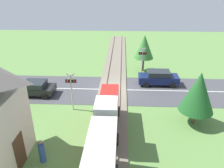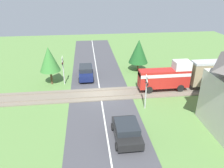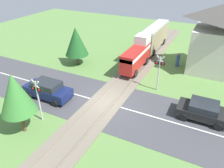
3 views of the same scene
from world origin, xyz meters
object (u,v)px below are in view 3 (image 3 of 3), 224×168
at_px(station_building, 224,40).
at_px(train, 148,43).
at_px(car_far_side, 203,110).
at_px(crossing_signal_east_approach, 159,69).
at_px(car_near_crossing, 48,90).
at_px(crossing_signal_west_approach, 38,95).
at_px(pedestrian_by_station, 178,60).

bearing_deg(station_building, train, 177.08).
relative_size(car_far_side, crossing_signal_east_approach, 1.08).
xyz_separation_m(car_near_crossing, station_building, (12.47, 11.83, 2.68)).
xyz_separation_m(train, crossing_signal_west_approach, (-3.20, -14.75, 0.27)).
height_order(train, station_building, station_building).
relative_size(car_near_crossing, crossing_signal_west_approach, 1.24).
bearing_deg(pedestrian_by_station, train, 167.90).
distance_m(car_near_crossing, station_building, 17.39).
bearing_deg(car_near_crossing, crossing_signal_west_approach, -58.43).
xyz_separation_m(car_far_side, pedestrian_by_station, (-3.59, 8.53, -0.03)).
bearing_deg(pedestrian_by_station, crossing_signal_east_approach, -95.37).
xyz_separation_m(car_far_side, crossing_signal_east_approach, (-4.16, 2.53, 1.40)).
height_order(car_near_crossing, car_far_side, car_near_crossing).
distance_m(train, crossing_signal_east_approach, 7.53).
xyz_separation_m(car_near_crossing, pedestrian_by_station, (8.51, 11.41, -0.11)).
distance_m(car_near_crossing, car_far_side, 12.44).
bearing_deg(car_near_crossing, station_building, 43.47).
height_order(car_near_crossing, crossing_signal_east_approach, crossing_signal_east_approach).
distance_m(car_near_crossing, crossing_signal_east_approach, 9.70).
height_order(car_near_crossing, station_building, station_building).
height_order(train, pedestrian_by_station, train).
xyz_separation_m(car_near_crossing, crossing_signal_east_approach, (7.95, 5.41, 1.32)).
xyz_separation_m(car_near_crossing, crossing_signal_west_approach, (1.55, -2.53, 1.32)).
height_order(train, crossing_signal_west_approach, train).
relative_size(train, car_near_crossing, 3.15).
bearing_deg(pedestrian_by_station, station_building, 5.94).
bearing_deg(crossing_signal_west_approach, car_near_crossing, 121.57).
bearing_deg(crossing_signal_east_approach, car_far_side, -31.31).
distance_m(crossing_signal_east_approach, station_building, 7.97).
height_order(crossing_signal_east_approach, pedestrian_by_station, crossing_signal_east_approach).
bearing_deg(crossing_signal_west_approach, car_far_side, 27.15).
distance_m(train, car_far_side, 11.94).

